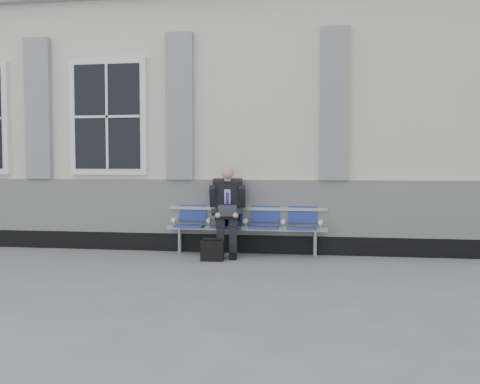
# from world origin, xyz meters

# --- Properties ---
(ground) EXTENTS (70.00, 70.00, 0.00)m
(ground) POSITION_xyz_m (0.00, 0.00, 0.00)
(ground) COLOR slate
(ground) RESTS_ON ground
(station_building) EXTENTS (14.40, 4.40, 4.49)m
(station_building) POSITION_xyz_m (-0.02, 3.47, 2.22)
(station_building) COLOR silver
(station_building) RESTS_ON ground
(bench) EXTENTS (2.60, 0.47, 0.91)m
(bench) POSITION_xyz_m (2.72, 1.32, 0.55)
(bench) COLOR #9EA0A3
(bench) RESTS_ON ground
(businessman) EXTENTS (0.60, 0.81, 1.42)m
(businessman) POSITION_xyz_m (2.44, 1.19, 0.77)
(businessman) COLOR black
(businessman) RESTS_ON ground
(briefcase) EXTENTS (0.35, 0.17, 0.35)m
(briefcase) POSITION_xyz_m (2.30, 0.65, 0.16)
(briefcase) COLOR black
(briefcase) RESTS_ON ground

